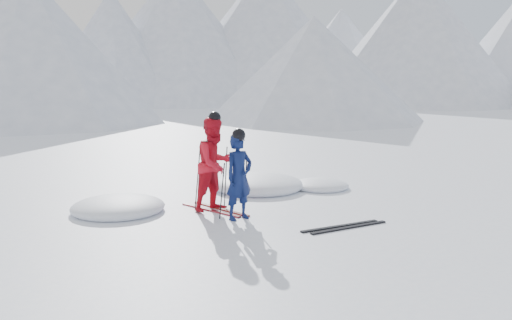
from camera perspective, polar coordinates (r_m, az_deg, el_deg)
name	(u,v)px	position (r m, az deg, el deg)	size (l,w,h in m)	color
ground	(339,209)	(11.67, 8.77, -5.10)	(160.00, 160.00, 0.00)	white
mountain_range	(148,28)	(46.37, -11.33, 13.50)	(106.15, 62.94, 15.53)	#B2BCD1
skier_blue	(239,177)	(10.55, -1.80, -1.80)	(0.61, 0.40, 1.68)	#0B1746
skier_red	(215,164)	(11.26, -4.32, -0.43)	(0.95, 0.74, 1.96)	red
pole_blue_left	(222,191)	(10.63, -3.60, -3.28)	(0.02, 0.02, 1.12)	black
pole_blue_right	(245,188)	(10.93, -1.15, -2.92)	(0.02, 0.02, 1.12)	black
pole_red_left	(198,179)	(11.44, -6.17, -1.98)	(0.02, 0.02, 1.31)	black
pole_red_right	(226,177)	(11.56, -3.21, -1.82)	(0.02, 0.02, 1.31)	black
ski_worn_left	(210,210)	(11.41, -4.83, -5.27)	(0.09, 1.70, 0.03)	black
ski_worn_right	(221,209)	(11.50, -3.71, -5.15)	(0.09, 1.70, 0.03)	black
ski_loose_a	(340,226)	(10.30, 8.84, -6.89)	(0.09, 1.70, 0.03)	black
ski_loose_b	(349,227)	(10.24, 9.78, -7.01)	(0.09, 1.70, 0.03)	black
snow_lumps	(226,195)	(12.84, -3.13, -3.73)	(6.77, 2.85, 0.50)	white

